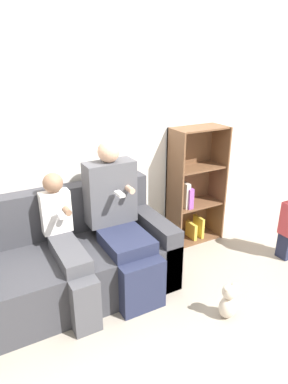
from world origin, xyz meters
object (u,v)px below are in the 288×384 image
bookshelf (193,188)px  teddy_bear (228,302)px  couch (69,263)px  child_seated (68,248)px  adult_seated (120,217)px

bookshelf → teddy_bear: 1.39m
teddy_bear → couch: bearing=137.4°
child_seated → teddy_bear: child_seated is taller
child_seated → bookshelf: 1.61m
bookshelf → teddy_bear: bearing=-113.1°
adult_seated → child_seated: (-0.48, -0.06, -0.13)m
couch → child_seated: size_ratio=1.64×
couch → teddy_bear: (0.99, -0.91, -0.15)m
bookshelf → child_seated: bearing=-163.7°
child_seated → teddy_bear: bearing=-36.3°
adult_seated → child_seated: bearing=-173.0°
couch → adult_seated: size_ratio=1.35×
child_seated → teddy_bear: size_ratio=3.45×
bookshelf → teddy_bear: (-0.51, -1.21, -0.46)m
adult_seated → teddy_bear: bearing=-56.1°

